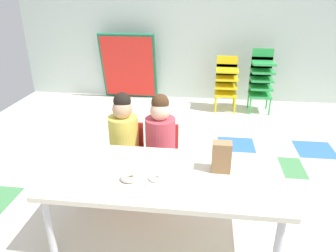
{
  "coord_description": "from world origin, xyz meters",
  "views": [
    {
      "loc": [
        0.06,
        -2.55,
        1.73
      ],
      "look_at": [
        -0.2,
        -0.44,
        0.8
      ],
      "focal_mm": 33.95,
      "sensor_mm": 36.0,
      "label": 1
    }
  ],
  "objects_px": {
    "kid_chair_green_stack": "(261,77)",
    "paper_plate_near_edge": "(156,180)",
    "paper_bag_brown": "(222,157)",
    "donut_powdered_on_plate": "(156,178)",
    "folded_activity_table": "(129,67)",
    "seated_child_middle_seat": "(160,135)",
    "craft_table": "(165,179)",
    "seated_child_near_camera": "(124,133)",
    "kid_chair_yellow_stack": "(226,80)",
    "donut_powdered_loose": "(129,177)"
  },
  "relations": [
    {
      "from": "paper_plate_near_edge",
      "to": "donut_powdered_loose",
      "type": "relative_size",
      "value": 1.5
    },
    {
      "from": "seated_child_middle_seat",
      "to": "donut_powdered_loose",
      "type": "xyz_separation_m",
      "value": [
        -0.11,
        -0.71,
        0.01
      ]
    },
    {
      "from": "kid_chair_green_stack",
      "to": "paper_bag_brown",
      "type": "relative_size",
      "value": 4.18
    },
    {
      "from": "seated_child_middle_seat",
      "to": "folded_activity_table",
      "type": "xyz_separation_m",
      "value": [
        -0.89,
        2.54,
        -0.02
      ]
    },
    {
      "from": "kid_chair_green_stack",
      "to": "paper_plate_near_edge",
      "type": "bearing_deg",
      "value": -110.77
    },
    {
      "from": "seated_child_middle_seat",
      "to": "kid_chair_yellow_stack",
      "type": "relative_size",
      "value": 1.15
    },
    {
      "from": "kid_chair_yellow_stack",
      "to": "donut_powdered_on_plate",
      "type": "relative_size",
      "value": 8.2
    },
    {
      "from": "donut_powdered_loose",
      "to": "seated_child_middle_seat",
      "type": "bearing_deg",
      "value": 81.4
    },
    {
      "from": "craft_table",
      "to": "paper_plate_near_edge",
      "type": "distance_m",
      "value": 0.12
    },
    {
      "from": "donut_powdered_on_plate",
      "to": "kid_chair_yellow_stack",
      "type": "bearing_deg",
      "value": 78.33
    },
    {
      "from": "kid_chair_yellow_stack",
      "to": "paper_plate_near_edge",
      "type": "xyz_separation_m",
      "value": [
        -0.6,
        -2.91,
        0.1
      ]
    },
    {
      "from": "craft_table",
      "to": "kid_chair_yellow_stack",
      "type": "bearing_deg",
      "value": 79.0
    },
    {
      "from": "paper_bag_brown",
      "to": "donut_powdered_loose",
      "type": "bearing_deg",
      "value": -162.86
    },
    {
      "from": "craft_table",
      "to": "paper_bag_brown",
      "type": "bearing_deg",
      "value": 12.79
    },
    {
      "from": "seated_child_near_camera",
      "to": "folded_activity_table",
      "type": "height_order",
      "value": "folded_activity_table"
    },
    {
      "from": "kid_chair_yellow_stack",
      "to": "donut_powdered_loose",
      "type": "xyz_separation_m",
      "value": [
        -0.78,
        -2.92,
        0.11
      ]
    },
    {
      "from": "seated_child_middle_seat",
      "to": "paper_bag_brown",
      "type": "xyz_separation_m",
      "value": [
        0.5,
        -0.52,
        0.1
      ]
    },
    {
      "from": "craft_table",
      "to": "donut_powdered_on_plate",
      "type": "bearing_deg",
      "value": -120.45
    },
    {
      "from": "seated_child_middle_seat",
      "to": "paper_bag_brown",
      "type": "distance_m",
      "value": 0.73
    },
    {
      "from": "craft_table",
      "to": "paper_plate_near_edge",
      "type": "height_order",
      "value": "paper_plate_near_edge"
    },
    {
      "from": "seated_child_near_camera",
      "to": "donut_powdered_on_plate",
      "type": "relative_size",
      "value": 9.4
    },
    {
      "from": "kid_chair_yellow_stack",
      "to": "kid_chair_green_stack",
      "type": "relative_size",
      "value": 0.87
    },
    {
      "from": "seated_child_middle_seat",
      "to": "folded_activity_table",
      "type": "bearing_deg",
      "value": 109.37
    },
    {
      "from": "folded_activity_table",
      "to": "donut_powdered_on_plate",
      "type": "bearing_deg",
      "value": -73.44
    },
    {
      "from": "paper_bag_brown",
      "to": "folded_activity_table",
      "type": "bearing_deg",
      "value": 114.5
    },
    {
      "from": "seated_child_near_camera",
      "to": "paper_bag_brown",
      "type": "relative_size",
      "value": 4.17
    },
    {
      "from": "donut_powdered_on_plate",
      "to": "paper_bag_brown",
      "type": "bearing_deg",
      "value": 22.16
    },
    {
      "from": "seated_child_middle_seat",
      "to": "paper_plate_near_edge",
      "type": "distance_m",
      "value": 0.7
    },
    {
      "from": "seated_child_near_camera",
      "to": "paper_plate_near_edge",
      "type": "relative_size",
      "value": 5.1
    },
    {
      "from": "craft_table",
      "to": "seated_child_near_camera",
      "type": "distance_m",
      "value": 0.75
    },
    {
      "from": "craft_table",
      "to": "kid_chair_green_stack",
      "type": "relative_size",
      "value": 1.76
    },
    {
      "from": "craft_table",
      "to": "folded_activity_table",
      "type": "height_order",
      "value": "folded_activity_table"
    },
    {
      "from": "paper_bag_brown",
      "to": "donut_powdered_on_plate",
      "type": "height_order",
      "value": "paper_bag_brown"
    },
    {
      "from": "craft_table",
      "to": "donut_powdered_on_plate",
      "type": "relative_size",
      "value": 16.61
    },
    {
      "from": "donut_powdered_on_plate",
      "to": "seated_child_near_camera",
      "type": "bearing_deg",
      "value": 119.49
    },
    {
      "from": "kid_chair_green_stack",
      "to": "donut_powdered_loose",
      "type": "height_order",
      "value": "kid_chair_green_stack"
    },
    {
      "from": "kid_chair_yellow_stack",
      "to": "folded_activity_table",
      "type": "relative_size",
      "value": 0.74
    },
    {
      "from": "folded_activity_table",
      "to": "paper_bag_brown",
      "type": "relative_size",
      "value": 4.94
    },
    {
      "from": "seated_child_near_camera",
      "to": "seated_child_middle_seat",
      "type": "distance_m",
      "value": 0.32
    },
    {
      "from": "folded_activity_table",
      "to": "paper_plate_near_edge",
      "type": "bearing_deg",
      "value": -73.44
    },
    {
      "from": "kid_chair_green_stack",
      "to": "paper_plate_near_edge",
      "type": "distance_m",
      "value": 3.11
    },
    {
      "from": "seated_child_middle_seat",
      "to": "folded_activity_table",
      "type": "height_order",
      "value": "folded_activity_table"
    },
    {
      "from": "craft_table",
      "to": "paper_bag_brown",
      "type": "xyz_separation_m",
      "value": [
        0.38,
        0.09,
        0.16
      ]
    },
    {
      "from": "folded_activity_table",
      "to": "paper_plate_near_edge",
      "type": "height_order",
      "value": "folded_activity_table"
    },
    {
      "from": "seated_child_near_camera",
      "to": "kid_chair_green_stack",
      "type": "xyz_separation_m",
      "value": [
        1.5,
        2.21,
        -0.04
      ]
    },
    {
      "from": "paper_bag_brown",
      "to": "seated_child_near_camera",
      "type": "bearing_deg",
      "value": 147.87
    },
    {
      "from": "folded_activity_table",
      "to": "paper_bag_brown",
      "type": "distance_m",
      "value": 3.36
    },
    {
      "from": "paper_bag_brown",
      "to": "paper_plate_near_edge",
      "type": "xyz_separation_m",
      "value": [
        -0.43,
        -0.18,
        -0.11
      ]
    },
    {
      "from": "donut_powdered_on_plate",
      "to": "donut_powdered_loose",
      "type": "height_order",
      "value": "same"
    },
    {
      "from": "craft_table",
      "to": "seated_child_middle_seat",
      "type": "distance_m",
      "value": 0.62
    }
  ]
}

